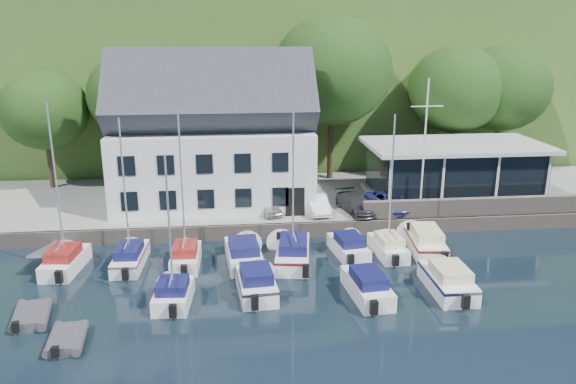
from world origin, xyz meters
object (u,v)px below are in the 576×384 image
Objects in this scene: car_silver at (270,206)px; boat_r1_3 at (244,251)px; boat_r1_4 at (293,185)px; boat_r2_2 at (256,280)px; boat_r1_0 at (58,197)px; boat_r1_1 at (125,199)px; flagpole at (424,147)px; boat_r2_4 at (448,278)px; boat_r1_6 at (391,191)px; car_white at (317,203)px; car_dgrey at (356,203)px; boat_r1_2 at (182,195)px; boat_r1_7 at (425,239)px; boat_r2_1 at (169,227)px; dinghy_0 at (31,314)px; dinghy_1 at (67,337)px; car_blue at (390,201)px; club_pavilion at (453,170)px; boat_r1_5 at (348,244)px; boat_r2_3 at (367,283)px; harbor_building at (213,144)px.

car_silver is 6.46m from boat_r1_3.
boat_r2_2 is (-2.38, -4.03, -3.96)m from boat_r1_4.
boat_r1_0 is 1.06× the size of boat_r1_1.
boat_r2_4 is at bearing -100.51° from flagpole.
car_white is at bearing 118.24° from boat_r1_6.
car_dgrey is at bearing 57.51° from boat_r1_4.
boat_r1_3 is 0.67× the size of boat_r1_4.
boat_r1_7 is at bearing 4.34° from boat_r1_2.
flagpole is 1.12× the size of boat_r2_1.
dinghy_1 is (2.24, -2.31, -0.02)m from dinghy_0.
car_dgrey is 0.52× the size of boat_r1_1.
car_blue is (5.22, -0.04, 0.02)m from car_white.
boat_r1_1 reaches higher than boat_r2_4.
car_dgrey is 0.46× the size of flagpole.
boat_r1_4 is 1.76× the size of boat_r2_2.
boat_r1_3 is at bearing -170.64° from boat_r1_7.
club_pavilion reaches higher than boat_r1_5.
boat_r1_6 is at bearing 58.43° from boat_r2_3.
harbor_building is 14.28m from boat_r2_1.
boat_r2_2 is (-4.75, -10.17, -0.85)m from car_white.
boat_r2_1 reaches higher than dinghy_0.
harbor_building reaches higher than boat_r2_2.
flagpole is at bearing -13.83° from car_silver.
boat_r1_5 is 0.98× the size of boat_r2_2.
boat_r1_2 is 1.05× the size of boat_r1_6.
car_silver is 7.14m from boat_r1_5.
car_blue is (12.32, -3.37, -3.70)m from harbor_building.
car_silver is at bearing 32.61° from boat_r1_0.
boat_r1_7 is (3.27, -5.02, -0.83)m from car_dgrey.
car_blue reaches higher than boat_r2_4.
boat_r2_1 is (-16.13, -10.03, -1.49)m from flagpole.
car_white is at bearing 54.63° from boat_r2_1.
boat_r1_1 is at bearing 173.57° from boat_r1_5.
dinghy_0 is (-21.52, -6.54, -0.45)m from boat_r1_7.
boat_r1_2 is at bearing 178.16° from boat_r1_6.
boat_r1_4 is 1.16× the size of boat_r1_6.
boat_r2_2 is (-7.48, -9.92, -0.83)m from car_dgrey.
boat_r2_4 is (4.18, -5.43, 0.09)m from boat_r1_5.
boat_r1_2 is at bearing 54.73° from dinghy_1.
dinghy_0 is (-15.53, -11.82, -1.29)m from car_white.
boat_r1_0 is 3.62m from boat_r1_1.
boat_r1_1 is 7.43m from boat_r1_3.
boat_r1_2 reaches higher than boat_r2_4.
boat_r1_1 is 9.31m from dinghy_1.
boat_r2_1 is at bearing -145.55° from club_pavilion.
boat_r2_3 is 16.50m from dinghy_0.
boat_r1_1 is 1.38× the size of boat_r2_3.
boat_r1_3 is 6.93m from boat_r2_1.
car_white reaches higher than car_silver.
car_silver is 0.83× the size of car_blue.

